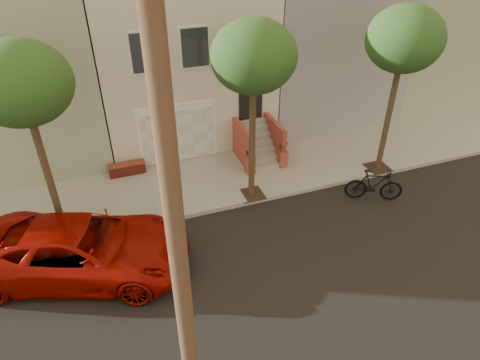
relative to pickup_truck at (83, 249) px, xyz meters
name	(u,v)px	position (x,y,z in m)	size (l,w,h in m)	color
ground	(267,279)	(4.92, -2.14, -0.85)	(90.00, 90.00, 0.00)	black
sidewalk	(214,181)	(4.92, 3.21, -0.77)	(40.00, 3.70, 0.15)	gray
house_row	(174,47)	(4.92, 9.05, 2.80)	(33.10, 11.70, 7.00)	beige
tree_left	(21,85)	(-0.58, 1.76, 4.41)	(2.70, 2.57, 6.30)	#2D2116
tree_mid	(254,58)	(5.92, 1.76, 4.41)	(2.70, 2.57, 6.30)	#2D2116
tree_right	(405,40)	(11.42, 1.76, 4.41)	(2.70, 2.57, 6.30)	#2D2116
pickup_truck	(83,249)	(0.00, 0.00, 0.00)	(2.82, 6.11, 1.70)	#940C04
motorcycle	(374,185)	(10.08, 0.19, -0.23)	(0.59, 2.07, 1.25)	black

